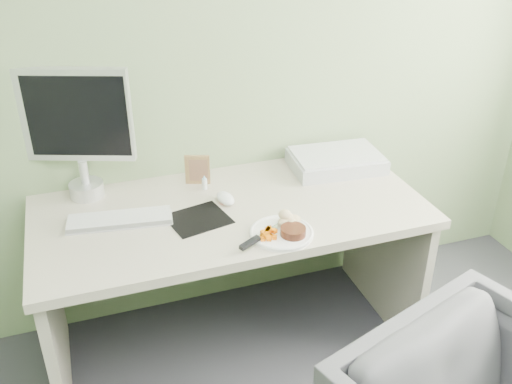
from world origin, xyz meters
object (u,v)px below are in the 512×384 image
object	(u,v)px
scanner	(336,161)
monitor	(76,126)
plate	(282,233)
desk	(232,245)

from	to	relation	value
scanner	monitor	world-z (taller)	monitor
plate	monitor	xyz separation A→B (m)	(-0.68, 0.57, 0.30)
desk	plate	distance (m)	0.34
scanner	monitor	size ratio (longest dim) A/B	0.76
desk	plate	world-z (taller)	plate
plate	scanner	xyz separation A→B (m)	(0.44, 0.45, 0.03)
desk	scanner	bearing A→B (deg)	19.28
monitor	plate	bearing A→B (deg)	-20.15
scanner	plate	bearing A→B (deg)	-130.10
desk	monitor	distance (m)	0.80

